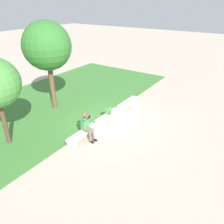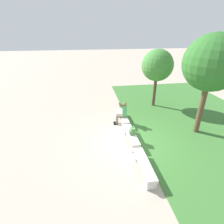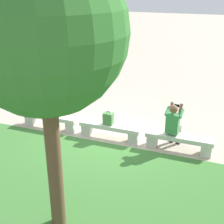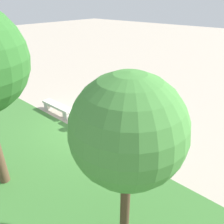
{
  "view_description": "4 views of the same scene",
  "coord_description": "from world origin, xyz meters",
  "px_view_note": "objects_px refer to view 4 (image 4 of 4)",
  "views": [
    {
      "loc": [
        -8.24,
        -5.8,
        5.77
      ],
      "look_at": [
        -0.14,
        -0.33,
        0.75
      ],
      "focal_mm": 35.0,
      "sensor_mm": 36.0,
      "label": 1
    },
    {
      "loc": [
        6.88,
        -1.97,
        5.06
      ],
      "look_at": [
        -1.2,
        -0.76,
        1.09
      ],
      "focal_mm": 28.0,
      "sensor_mm": 36.0,
      "label": 2
    },
    {
      "loc": [
        -3.0,
        7.71,
        4.31
      ],
      "look_at": [
        -0.03,
        -0.06,
        0.82
      ],
      "focal_mm": 50.0,
      "sensor_mm": 36.0,
      "label": 3
    },
    {
      "loc": [
        -5.93,
        5.2,
        4.84
      ],
      "look_at": [
        -0.98,
        -0.46,
        0.91
      ],
      "focal_mm": 35.0,
      "sensor_mm": 36.0,
      "label": 4
    }
  ],
  "objects_px": {
    "bench_mid": "(57,108)",
    "person_photographer": "(123,127)",
    "bench_main": "(125,140)",
    "bench_near": "(87,122)",
    "backpack": "(85,115)",
    "tree_left_background": "(128,131)"
  },
  "relations": [
    {
      "from": "bench_near",
      "to": "backpack",
      "type": "height_order",
      "value": "backpack"
    },
    {
      "from": "bench_main",
      "to": "bench_near",
      "type": "distance_m",
      "value": 2.02
    },
    {
      "from": "bench_near",
      "to": "person_photographer",
      "type": "relative_size",
      "value": 1.39
    },
    {
      "from": "bench_main",
      "to": "person_photographer",
      "type": "xyz_separation_m",
      "value": [
        0.2,
        -0.08,
        0.44
      ]
    },
    {
      "from": "bench_mid",
      "to": "backpack",
      "type": "xyz_separation_m",
      "value": [
        -1.97,
        0.03,
        0.33
      ]
    },
    {
      "from": "backpack",
      "to": "tree_left_background",
      "type": "bearing_deg",
      "value": 147.45
    },
    {
      "from": "bench_mid",
      "to": "backpack",
      "type": "height_order",
      "value": "backpack"
    },
    {
      "from": "bench_main",
      "to": "tree_left_background",
      "type": "height_order",
      "value": "tree_left_background"
    },
    {
      "from": "bench_main",
      "to": "person_photographer",
      "type": "bearing_deg",
      "value": -20.99
    },
    {
      "from": "bench_near",
      "to": "tree_left_background",
      "type": "xyz_separation_m",
      "value": [
        -4.06,
        2.65,
        2.53
      ]
    },
    {
      "from": "bench_main",
      "to": "bench_near",
      "type": "height_order",
      "value": "same"
    },
    {
      "from": "bench_main",
      "to": "bench_mid",
      "type": "height_order",
      "value": "same"
    },
    {
      "from": "person_photographer",
      "to": "tree_left_background",
      "type": "bearing_deg",
      "value": 129.39
    },
    {
      "from": "bench_near",
      "to": "tree_left_background",
      "type": "bearing_deg",
      "value": 146.86
    },
    {
      "from": "bench_mid",
      "to": "person_photographer",
      "type": "distance_m",
      "value": 3.87
    },
    {
      "from": "backpack",
      "to": "tree_left_background",
      "type": "xyz_separation_m",
      "value": [
        -4.11,
        2.62,
        2.2
      ]
    },
    {
      "from": "person_photographer",
      "to": "backpack",
      "type": "bearing_deg",
      "value": 3.17
    },
    {
      "from": "bench_mid",
      "to": "person_photographer",
      "type": "bearing_deg",
      "value": -178.85
    },
    {
      "from": "bench_near",
      "to": "bench_mid",
      "type": "height_order",
      "value": "same"
    },
    {
      "from": "bench_main",
      "to": "tree_left_background",
      "type": "relative_size",
      "value": 0.47
    },
    {
      "from": "person_photographer",
      "to": "bench_main",
      "type": "bearing_deg",
      "value": 159.01
    },
    {
      "from": "backpack",
      "to": "tree_left_background",
      "type": "distance_m",
      "value": 5.35
    }
  ]
}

